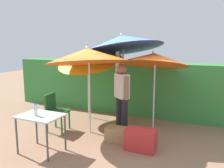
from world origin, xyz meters
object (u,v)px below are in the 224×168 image
object	(u,v)px
umbrella_orange	(154,59)
bottle_water	(36,110)
umbrella_yellow	(89,57)
person_vendor	(122,93)
cooler_box	(141,140)
umbrella_navy	(88,56)
umbrella_rainbow	(122,42)
crate_cardboard	(117,134)
chair_plastic	(55,110)
folding_table	(41,120)

from	to	relation	value
umbrella_orange	bottle_water	distance (m)	2.91
umbrella_yellow	person_vendor	bearing A→B (deg)	-27.70
person_vendor	umbrella_orange	bearing A→B (deg)	44.90
cooler_box	bottle_water	size ratio (longest dim) A/B	2.45
umbrella_navy	cooler_box	distance (m)	2.14
umbrella_rainbow	umbrella_navy	distance (m)	1.15
umbrella_orange	umbrella_navy	size ratio (longest dim) A/B	0.93
bottle_water	crate_cardboard	bearing A→B (deg)	43.94
person_vendor	crate_cardboard	bearing A→B (deg)	-77.63
chair_plastic	cooler_box	distance (m)	2.21
chair_plastic	crate_cardboard	size ratio (longest dim) A/B	1.99
umbrella_orange	folding_table	size ratio (longest dim) A/B	2.51
umbrella_yellow	cooler_box	xyz separation A→B (m)	(1.95, -1.41, -1.50)
umbrella_orange	folding_table	bearing A→B (deg)	-125.14
umbrella_orange	chair_plastic	distance (m)	2.63
umbrella_yellow	chair_plastic	world-z (taller)	umbrella_yellow
umbrella_rainbow	crate_cardboard	distance (m)	2.34
chair_plastic	bottle_water	size ratio (longest dim) A/B	3.71
umbrella_navy	bottle_water	distance (m)	1.66
folding_table	umbrella_rainbow	bearing A→B (deg)	73.24
umbrella_orange	umbrella_navy	distance (m)	1.57
cooler_box	umbrella_yellow	bearing A→B (deg)	144.08
umbrella_orange	crate_cardboard	bearing A→B (deg)	-111.21
cooler_box	umbrella_navy	bearing A→B (deg)	164.20
umbrella_orange	chair_plastic	xyz separation A→B (m)	(-2.04, -1.17, -1.19)
umbrella_navy	person_vendor	world-z (taller)	umbrella_navy
umbrella_rainbow	bottle_water	distance (m)	2.77
umbrella_yellow	crate_cardboard	bearing A→B (deg)	-42.19
umbrella_rainbow	folding_table	xyz separation A→B (m)	(-0.69, -2.30, -1.44)
folding_table	cooler_box	bearing A→B (deg)	27.07
crate_cardboard	folding_table	size ratio (longest dim) A/B	0.56
umbrella_navy	bottle_water	bearing A→B (deg)	-105.02
cooler_box	umbrella_orange	bearing A→B (deg)	95.90
umbrella_orange	umbrella_yellow	size ratio (longest dim) A/B	0.94
umbrella_orange	cooler_box	bearing A→B (deg)	-84.10
umbrella_yellow	person_vendor	size ratio (longest dim) A/B	1.13
umbrella_yellow	chair_plastic	distance (m)	1.74
umbrella_yellow	umbrella_navy	size ratio (longest dim) A/B	0.99
umbrella_navy	cooler_box	xyz separation A→B (m)	(1.39, -0.39, -1.58)
umbrella_rainbow	umbrella_yellow	xyz separation A→B (m)	(-0.95, -0.03, -0.38)
umbrella_rainbow	bottle_water	bearing A→B (deg)	-107.42
umbrella_rainbow	folding_table	size ratio (longest dim) A/B	3.21
folding_table	bottle_water	size ratio (longest dim) A/B	3.33
crate_cardboard	folding_table	bearing A→B (deg)	-136.53
cooler_box	umbrella_rainbow	bearing A→B (deg)	124.84
umbrella_orange	umbrella_navy	world-z (taller)	umbrella_navy
folding_table	umbrella_navy	bearing A→B (deg)	76.35
umbrella_yellow	umbrella_orange	bearing A→B (deg)	-2.14
umbrella_orange	cooler_box	world-z (taller)	umbrella_orange
umbrella_navy	folding_table	world-z (taller)	umbrella_navy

